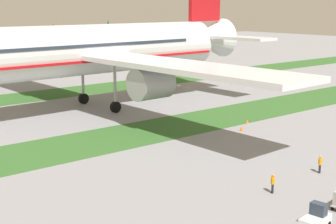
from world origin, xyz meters
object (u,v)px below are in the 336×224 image
at_px(ground_crew_loader, 320,163).
at_px(taxiway_marker_0, 247,121).
at_px(airliner, 82,50).
at_px(taxiway_marker_2, 241,128).
at_px(baggage_tug, 316,220).
at_px(ground_crew_marshaller, 273,182).

bearing_deg(ground_crew_loader, taxiway_marker_0, 35.75).
xyz_separation_m(airliner, taxiway_marker_0, (13.06, -21.40, -8.98)).
bearing_deg(taxiway_marker_2, ground_crew_loader, -111.37).
bearing_deg(airliner, taxiway_marker_2, -160.80).
bearing_deg(baggage_tug, airliner, -16.97).
xyz_separation_m(ground_crew_loader, taxiway_marker_2, (6.15, 15.71, -0.61)).
relative_size(airliner, baggage_tug, 27.61).
bearing_deg(ground_crew_loader, baggage_tug, -172.78).
bearing_deg(airliner, baggage_tug, 168.53).
relative_size(ground_crew_loader, taxiway_marker_0, 3.59).
bearing_deg(baggage_tug, taxiway_marker_2, -44.37).
xyz_separation_m(ground_crew_marshaller, taxiway_marker_2, (13.74, 16.17, -0.61)).
relative_size(ground_crew_marshaller, ground_crew_loader, 1.00).
height_order(airliner, ground_crew_loader, airliner).
distance_m(ground_crew_loader, taxiway_marker_0, 20.71).
height_order(baggage_tug, taxiway_marker_0, baggage_tug).
distance_m(baggage_tug, taxiway_marker_2, 28.37).
bearing_deg(taxiway_marker_0, ground_crew_loader, -118.71).
height_order(airliner, ground_crew_marshaller, airliner).
xyz_separation_m(ground_crew_marshaller, taxiway_marker_0, (17.54, 18.62, -0.70)).
bearing_deg(taxiway_marker_0, ground_crew_marshaller, -133.29).
distance_m(airliner, baggage_tug, 47.93).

